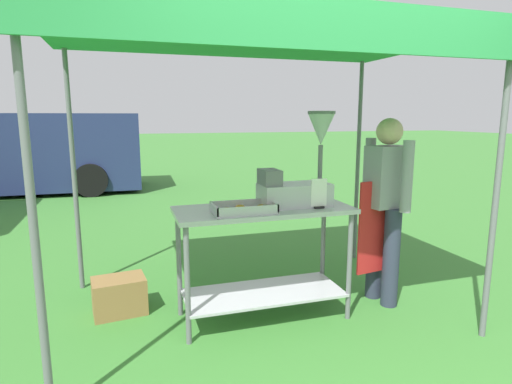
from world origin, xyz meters
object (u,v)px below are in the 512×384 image
Objects in this scene: stall_canopy at (260,42)px; donut_tray at (245,210)px; van_navy at (13,152)px; supply_crate at (119,296)px; donut_fryer at (300,175)px; vendor at (385,202)px; donut_cart at (263,240)px; menu_sign at (319,196)px.

donut_tray is (-0.19, -0.22, -1.23)m from stall_canopy.
supply_crate is at bearing -71.93° from van_navy.
stall_canopy reaches higher than donut_tray.
van_navy is (-2.17, 6.65, 0.73)m from supply_crate.
stall_canopy is at bearing 161.76° from donut_fryer.
stall_canopy is 7.82m from van_navy.
donut_fryer is at bearing -63.05° from van_navy.
donut_tray is 0.29× the size of vendor.
stall_canopy reaches higher than van_navy.
vendor is at bearing -1.73° from donut_fryer.
vendor is 2.38m from supply_crate.
stall_canopy reaches higher than donut_cart.
donut_cart is at bearing -65.02° from van_navy.
donut_tray is 0.55m from donut_fryer.
donut_fryer reaches higher than donut_tray.
donut_tray is at bearing -148.30° from donut_cart.
donut_cart is 3.00× the size of donut_tray.
stall_canopy is 1.53m from donut_cart.
van_navy reaches higher than donut_tray.
donut_cart is 7.81m from van_navy.
menu_sign reaches higher than donut_cart.
stall_canopy is at bearing 173.56° from vendor.
menu_sign is at bearing -20.23° from supply_crate.
donut_cart is 1.86× the size of donut_fryer.
donut_tray is at bearing -131.27° from stall_canopy.
stall_canopy is 13.56× the size of menu_sign.
stall_canopy is 2.27× the size of donut_cart.
van_navy is at bearing 116.95° from donut_fryer.
van_navy reaches higher than supply_crate.
stall_canopy is 1.96× the size of vendor.
van_navy is (-3.70, 7.22, -0.14)m from menu_sign.
donut_cart is 1.30m from supply_crate.
donut_fryer reaches higher than donut_cart.
stall_canopy is 1.27m from donut_tray.
menu_sign is 0.70m from vendor.
stall_canopy is 0.59× the size of van_navy.
donut_fryer is at bearing -0.12° from donut_cart.
van_navy is at bearing 108.07° from supply_crate.
donut_tray is 1.28m from vendor.
donut_tray is at bearing -166.68° from donut_fryer.
van_navy is (-3.11, 7.19, -0.06)m from donut_tray.
stall_canopy is 6.95× the size of supply_crate.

